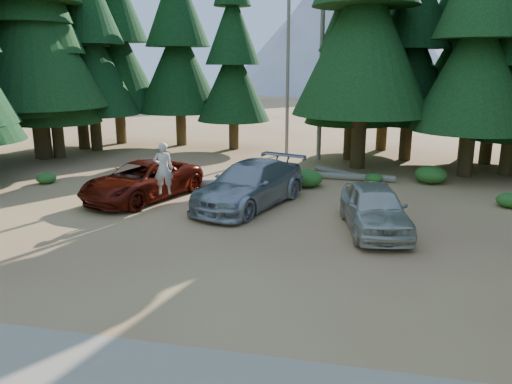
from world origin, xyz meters
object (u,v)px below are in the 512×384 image
(log_left, at_px, (228,183))
(silver_minivan_right, at_px, (375,208))
(frisbee_player, at_px, (163,168))
(log_right, at_px, (340,176))
(silver_minivan_center, at_px, (250,184))
(red_pickup, at_px, (142,180))
(log_mid, at_px, (344,174))

(log_left, bearing_deg, silver_minivan_right, -57.53)
(silver_minivan_right, distance_m, log_left, 7.60)
(silver_minivan_right, bearing_deg, frisbee_player, 159.50)
(log_right, bearing_deg, frisbee_player, -134.43)
(frisbee_player, height_order, log_right, frisbee_player)
(silver_minivan_center, height_order, log_left, silver_minivan_center)
(frisbee_player, bearing_deg, log_right, -153.20)
(red_pickup, distance_m, log_left, 3.82)
(silver_minivan_right, bearing_deg, log_left, 131.75)
(log_left, relative_size, log_mid, 1.36)
(frisbee_player, relative_size, log_left, 0.41)
(silver_minivan_right, relative_size, log_right, 0.89)
(silver_minivan_center, relative_size, log_left, 1.18)
(log_left, bearing_deg, log_mid, 12.19)
(frisbee_player, distance_m, log_mid, 9.04)
(log_left, bearing_deg, silver_minivan_center, -79.88)
(silver_minivan_center, bearing_deg, frisbee_player, -149.14)
(red_pickup, xyz_separation_m, log_right, (7.35, 4.94, -0.57))
(red_pickup, distance_m, silver_minivan_right, 9.01)
(red_pickup, distance_m, frisbee_player, 1.57)
(frisbee_player, distance_m, log_left, 3.86)
(silver_minivan_center, height_order, silver_minivan_right, silver_minivan_center)
(log_left, xyz_separation_m, log_right, (4.59, 2.35, -0.01))
(red_pickup, bearing_deg, silver_minivan_right, 5.80)
(log_mid, bearing_deg, red_pickup, -105.57)
(silver_minivan_right, relative_size, log_mid, 1.25)
(silver_minivan_center, relative_size, log_mid, 1.60)
(silver_minivan_right, relative_size, log_left, 0.92)
(silver_minivan_center, xyz_separation_m, silver_minivan_right, (4.47, -1.93, -0.06))
(silver_minivan_right, height_order, frisbee_player, frisbee_player)
(silver_minivan_right, bearing_deg, red_pickup, 156.23)
(red_pickup, bearing_deg, silver_minivan_center, 17.67)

